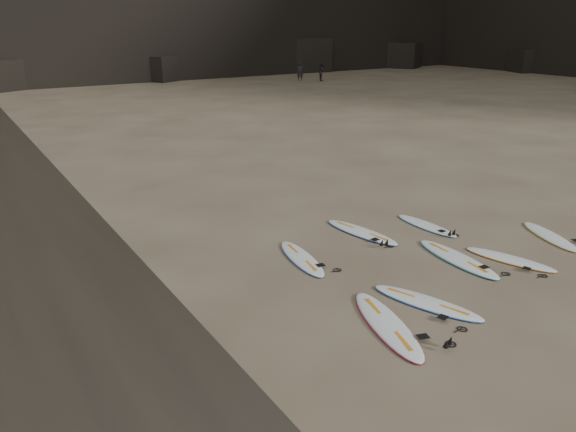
% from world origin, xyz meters
% --- Properties ---
extents(ground, '(240.00, 240.00, 0.00)m').
position_xyz_m(ground, '(0.00, 0.00, 0.00)').
color(ground, '#897559').
rests_on(ground, ground).
extents(surfboard_0, '(1.43, 2.86, 0.10)m').
position_xyz_m(surfboard_0, '(-3.91, -1.12, 0.05)').
color(surfboard_0, white).
rests_on(surfboard_0, ground).
extents(surfboard_1, '(1.39, 2.57, 0.09)m').
position_xyz_m(surfboard_1, '(-2.58, -0.87, 0.05)').
color(surfboard_1, white).
rests_on(surfboard_1, ground).
extents(surfboard_2, '(0.90, 2.78, 0.10)m').
position_xyz_m(surfboard_2, '(-0.25, 0.39, 0.05)').
color(surfboard_2, white).
rests_on(surfboard_2, ground).
extents(surfboard_3, '(1.19, 2.35, 0.08)m').
position_xyz_m(surfboard_3, '(0.84, -0.33, 0.04)').
color(surfboard_3, white).
rests_on(surfboard_3, ground).
extents(surfboard_4, '(1.35, 2.37, 0.08)m').
position_xyz_m(surfboard_4, '(3.11, 0.10, 0.04)').
color(surfboard_4, white).
rests_on(surfboard_4, ground).
extents(surfboard_5, '(0.98, 2.46, 0.09)m').
position_xyz_m(surfboard_5, '(-3.56, 2.49, 0.04)').
color(surfboard_5, white).
rests_on(surfboard_5, ground).
extents(surfboard_6, '(0.99, 2.64, 0.09)m').
position_xyz_m(surfboard_6, '(-1.13, 3.11, 0.05)').
color(surfboard_6, white).
rests_on(surfboard_6, ground).
extents(surfboard_7, '(0.59, 2.23, 0.08)m').
position_xyz_m(surfboard_7, '(0.82, 2.54, 0.04)').
color(surfboard_7, white).
rests_on(surfboard_7, ground).
extents(person_a, '(0.73, 0.66, 1.69)m').
position_xyz_m(person_a, '(19.55, 37.93, 0.84)').
color(person_a, black).
rests_on(person_a, ground).
extents(person_b, '(0.93, 1.01, 1.66)m').
position_xyz_m(person_b, '(21.22, 36.65, 0.83)').
color(person_b, '#2B1D21').
rests_on(person_b, ground).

